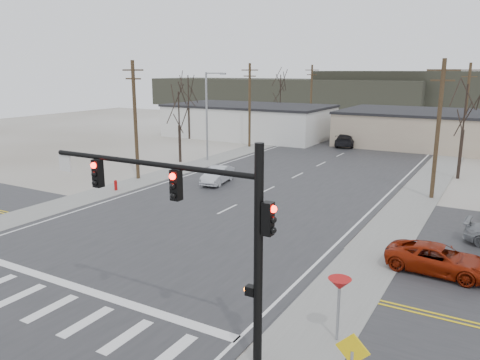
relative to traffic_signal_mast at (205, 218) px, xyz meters
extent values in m
plane|color=silver|center=(-7.89, 6.20, -4.67)|extent=(140.00, 140.00, 0.00)
cube|color=#28292B|center=(-7.89, 21.20, -4.65)|extent=(18.00, 110.00, 0.05)
cube|color=#28292B|center=(-7.89, 6.20, -4.65)|extent=(90.00, 10.00, 0.04)
cube|color=gray|center=(-18.49, 26.20, -4.64)|extent=(3.00, 90.00, 0.06)
cube|color=gray|center=(2.71, 26.20, -4.64)|extent=(3.00, 90.00, 0.06)
cylinder|color=black|center=(1.91, 0.00, -1.07)|extent=(0.28, 0.28, 7.20)
cylinder|color=black|center=(-2.29, 0.00, 1.53)|extent=(8.40, 0.18, 0.18)
cube|color=black|center=(-1.09, 0.00, 0.93)|extent=(0.32, 0.30, 1.00)
cube|color=black|center=(-4.59, 0.00, 0.93)|extent=(0.32, 0.30, 1.00)
sphere|color=#FF0C05|center=(-1.09, -0.17, 1.25)|extent=(0.22, 0.22, 0.22)
sphere|color=#FF0C05|center=(-4.59, -0.17, 1.25)|extent=(0.22, 0.22, 0.22)
cube|color=black|center=(2.21, 0.00, 0.33)|extent=(0.30, 0.30, 1.00)
cube|color=silver|center=(-6.29, 0.00, 1.13)|extent=(0.60, 0.04, 0.60)
cube|color=black|center=(1.66, 0.00, -2.07)|extent=(0.30, 0.25, 0.30)
sphere|color=#FF5905|center=(1.51, 0.00, -2.07)|extent=(0.18, 0.18, 0.18)
cylinder|color=#A50C0C|center=(-18.09, 14.20, -4.32)|extent=(0.24, 0.24, 0.70)
sphere|color=#A50C0C|center=(-18.09, 14.20, -3.92)|extent=(0.24, 0.24, 0.24)
cylinder|color=gray|center=(3.61, 2.70, -3.62)|extent=(0.10, 0.10, 2.10)
cone|color=#A50C0C|center=(3.61, 2.70, -2.52)|extent=(0.80, 0.80, 0.40)
cube|color=yellow|center=(5.11, -0.80, -2.52)|extent=(0.92, 0.05, 0.92)
cube|color=silver|center=(-23.89, 46.20, -2.57)|extent=(22.00, 12.00, 4.20)
cube|color=black|center=(-23.89, 46.20, -0.32)|extent=(22.30, 12.30, 0.30)
cube|color=tan|center=(2.11, 50.20, -2.67)|extent=(26.00, 14.00, 4.00)
cube|color=black|center=(2.11, 50.20, -0.52)|extent=(26.30, 14.30, 0.30)
cylinder|color=#493621|center=(-19.39, 18.20, 0.33)|extent=(0.30, 0.30, 10.00)
cube|color=#493621|center=(-19.39, 18.20, 4.53)|extent=(2.20, 0.12, 0.12)
cube|color=#493621|center=(-19.39, 18.20, 3.83)|extent=(1.60, 0.12, 0.12)
cylinder|color=#493621|center=(-19.39, 38.20, 0.33)|extent=(0.30, 0.30, 10.00)
cube|color=#493621|center=(-19.39, 38.20, 4.53)|extent=(2.20, 0.12, 0.12)
cube|color=#493621|center=(-19.39, 38.20, 3.83)|extent=(1.60, 0.12, 0.12)
cylinder|color=#493621|center=(-19.39, 58.20, 0.33)|extent=(0.30, 0.30, 10.00)
cube|color=#493621|center=(-19.39, 58.20, 4.53)|extent=(2.20, 0.12, 0.12)
cube|color=#493621|center=(-19.39, 58.20, 3.83)|extent=(1.60, 0.12, 0.12)
cylinder|color=#493621|center=(3.61, 24.20, 0.33)|extent=(0.30, 0.30, 10.00)
cube|color=#493621|center=(3.61, 24.20, 4.53)|extent=(2.20, 0.12, 0.12)
cube|color=#493621|center=(3.61, 24.20, 3.83)|extent=(1.60, 0.12, 0.12)
cylinder|color=#493621|center=(3.61, 46.20, 0.33)|extent=(0.30, 0.30, 10.00)
cube|color=#493621|center=(3.61, 46.20, 4.53)|extent=(2.20, 0.12, 0.12)
cube|color=#493621|center=(3.61, 46.20, 3.83)|extent=(1.60, 0.12, 0.12)
cylinder|color=gray|center=(-18.89, 28.20, -0.17)|extent=(0.20, 0.20, 9.00)
cylinder|color=gray|center=(-17.89, 28.20, 4.23)|extent=(2.00, 0.12, 0.12)
cube|color=gray|center=(-16.89, 28.20, 4.18)|extent=(0.60, 0.25, 0.18)
cylinder|color=black|center=(-20.89, 26.20, -2.80)|extent=(0.28, 0.28, 3.75)
cylinder|color=black|center=(-20.89, 26.20, 0.58)|extent=(0.14, 0.14, 3.75)
cylinder|color=black|center=(4.61, 32.20, -2.55)|extent=(0.28, 0.28, 4.25)
cylinder|color=black|center=(4.61, 32.20, 1.28)|extent=(0.14, 0.14, 4.25)
cylinder|color=black|center=(-21.89, 52.20, -2.42)|extent=(0.28, 0.28, 4.50)
cylinder|color=black|center=(-21.89, 52.20, 1.63)|extent=(0.14, 0.14, 4.50)
cylinder|color=black|center=(-29.89, 40.20, -2.42)|extent=(0.28, 0.28, 4.50)
cylinder|color=black|center=(-29.89, 40.20, 1.63)|extent=(0.14, 0.14, 4.50)
cube|color=#333026|center=(-42.89, 98.20, -1.17)|extent=(70.00, 18.00, 7.00)
imported|color=#B1B5BC|center=(-12.51, 20.20, -3.94)|extent=(2.14, 4.37, 1.38)
imported|color=black|center=(-9.28, 44.59, -3.80)|extent=(3.36, 6.02, 1.65)
imported|color=black|center=(-11.65, 64.20, -3.90)|extent=(1.95, 4.36, 1.45)
imported|color=maroon|center=(5.85, 10.46, -3.99)|extent=(4.79, 2.45, 1.30)
camera|label=1|loc=(7.95, -11.59, 4.52)|focal=35.00mm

